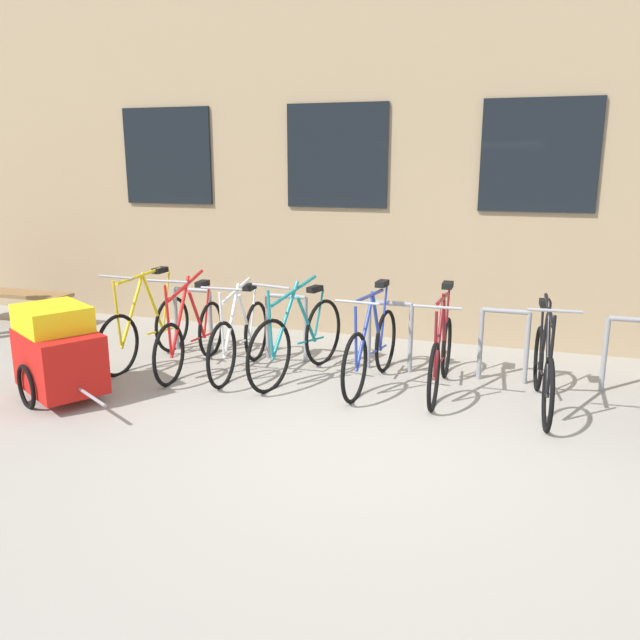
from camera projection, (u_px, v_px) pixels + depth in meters
ground_plane at (365, 441)px, 5.34m from camera, size 42.00×42.00×0.00m
storefront_building at (461, 107)px, 10.07m from camera, size 28.00×5.48×6.10m
bike_rack at (445, 334)px, 6.87m from camera, size 6.51×0.05×0.78m
bicycle_blue at (371, 348)px, 6.63m from camera, size 0.44×1.70×1.05m
bicycle_black at (543, 369)px, 6.02m from camera, size 0.44×1.71×1.06m
bicycle_yellow at (147, 329)px, 7.37m from camera, size 0.44×1.67×1.09m
bicycle_maroon at (441, 355)px, 6.44m from camera, size 0.44×1.65×1.07m
bicycle_white at (240, 338)px, 7.02m from camera, size 0.44×1.67×1.04m
bicycle_red at (191, 336)px, 7.13m from camera, size 0.44×1.71×1.10m
bicycle_teal at (298, 340)px, 6.87m from camera, size 0.54×1.77×1.09m
bike_trailer at (58, 352)px, 6.20m from camera, size 1.41×1.01×0.93m
wooden_bench at (13, 300)px, 9.11m from camera, size 1.77×0.40×0.46m
backpack at (37, 332)px, 7.89m from camera, size 0.34×0.30×0.44m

